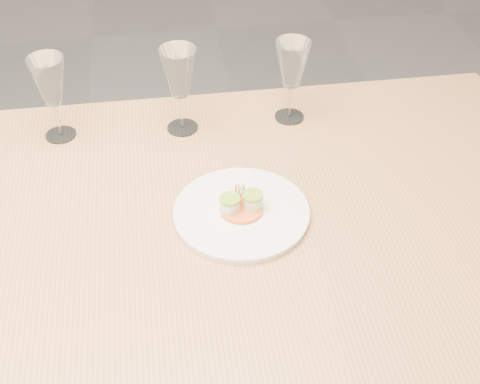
{
  "coord_description": "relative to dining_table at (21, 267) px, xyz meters",
  "views": [
    {
      "loc": [
        0.31,
        -1.01,
        1.71
      ],
      "look_at": [
        0.47,
        0.04,
        0.8
      ],
      "focal_mm": 50.0,
      "sensor_mm": 36.0,
      "label": 1
    }
  ],
  "objects": [
    {
      "name": "dining_table",
      "position": [
        0.0,
        0.0,
        0.0
      ],
      "size": [
        2.4,
        1.0,
        0.75
      ],
      "color": "tan",
      "rests_on": "ground"
    },
    {
      "name": "dinner_plate",
      "position": [
        0.47,
        0.01,
        0.08
      ],
      "size": [
        0.29,
        0.29,
        0.07
      ],
      "rotation": [
        0.0,
        0.0,
        -0.17
      ],
      "color": "white",
      "rests_on": "dining_table"
    },
    {
      "name": "wine_glass_1",
      "position": [
        0.07,
        0.37,
        0.22
      ],
      "size": [
        0.09,
        0.09,
        0.21
      ],
      "color": "white",
      "rests_on": "dining_table"
    },
    {
      "name": "wine_glass_2",
      "position": [
        0.37,
        0.35,
        0.22
      ],
      "size": [
        0.09,
        0.09,
        0.22
      ],
      "color": "white",
      "rests_on": "dining_table"
    },
    {
      "name": "wine_glass_3",
      "position": [
        0.64,
        0.36,
        0.22
      ],
      "size": [
        0.08,
        0.08,
        0.21
      ],
      "color": "white",
      "rests_on": "dining_table"
    }
  ]
}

